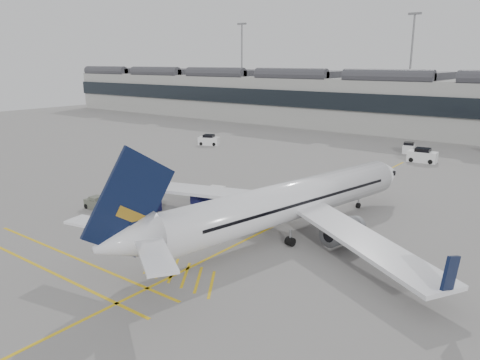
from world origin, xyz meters
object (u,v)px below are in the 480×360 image
Objects in this scene: belt_loader at (253,215)px; baggage_cart_a at (247,205)px; airliner_main at (285,203)px; ramp_agent_b at (241,210)px; pushback_tug at (96,203)px; ramp_agent_a at (262,208)px.

baggage_cart_a is (-1.49, 0.99, 0.42)m from belt_loader.
airliner_main is 18.89× the size of ramp_agent_b.
pushback_tug is at bearing -152.41° from airliner_main.
baggage_cart_a is 1.64m from ramp_agent_a.
baggage_cart_a is 1.45m from ramp_agent_b.
airliner_main is 18.21× the size of baggage_cart_a.
ramp_agent_b is at bearing -68.93° from baggage_cart_a.
ramp_agent_b is at bearing -148.79° from belt_loader.
baggage_cart_a is at bearing 171.75° from ramp_agent_a.
belt_loader is 16.26m from pushback_tug.
airliner_main is at bearing -51.63° from ramp_agent_a.
airliner_main is 6.33m from baggage_cart_a.
ramp_agent_b reaches higher than ramp_agent_a.
belt_loader is (-4.17, 1.20, -2.22)m from airliner_main.
ramp_agent_a is 1.00× the size of ramp_agent_b.
ramp_agent_a is (1.60, 0.33, -0.06)m from baggage_cart_a.
pushback_tug is at bearing -171.49° from ramp_agent_a.
ramp_agent_a reaches higher than baggage_cart_a.
ramp_agent_b is at bearing -176.94° from airliner_main.
baggage_cart_a is 0.82× the size of pushback_tug.
airliner_main reaches higher than pushback_tug.
belt_loader is 1.84m from baggage_cart_a.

